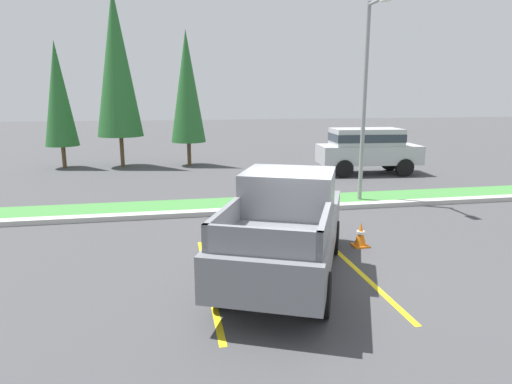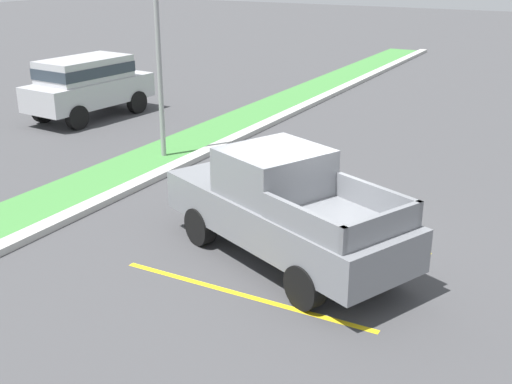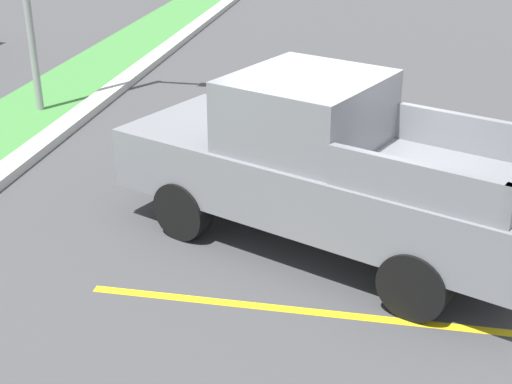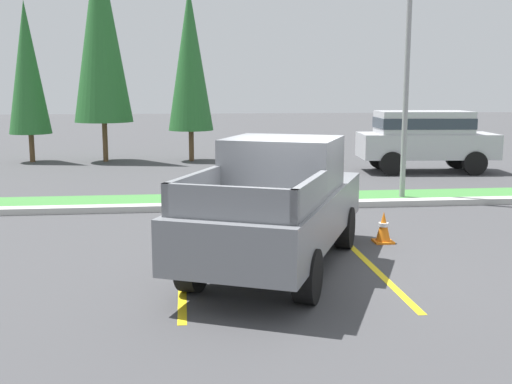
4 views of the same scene
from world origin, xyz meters
TOP-DOWN VIEW (x-y plane):
  - ground_plane at (0.00, 0.00)m, footprint 120.00×120.00m
  - parking_line_near at (-2.06, 0.03)m, footprint 0.12×4.80m
  - parking_line_far at (1.04, 0.03)m, footprint 0.12×4.80m
  - curb_strip at (0.00, 5.00)m, footprint 56.00×0.40m
  - grass_median at (0.00, 6.10)m, footprint 56.00×1.80m
  - pickup_truck_main at (-0.49, 0.08)m, footprint 3.83×5.53m
  - suv_distant at (6.25, 10.96)m, footprint 4.74×2.26m
  - street_light at (3.68, 5.74)m, footprint 0.24×1.49m
  - traffic_cone at (1.72, 1.41)m, footprint 0.36×0.36m

SIDE VIEW (x-z plane):
  - ground_plane at x=0.00m, z-range 0.00..0.00m
  - parking_line_near at x=-2.06m, z-range 0.00..0.01m
  - parking_line_far at x=1.04m, z-range 0.00..0.01m
  - grass_median at x=0.00m, z-range 0.00..0.06m
  - curb_strip at x=0.00m, z-range 0.00..0.15m
  - traffic_cone at x=1.72m, z-range -0.01..0.59m
  - pickup_truck_main at x=-0.49m, z-range -0.01..2.09m
  - suv_distant at x=6.25m, z-range 0.19..2.29m
  - street_light at x=3.68m, z-range 0.54..7.04m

